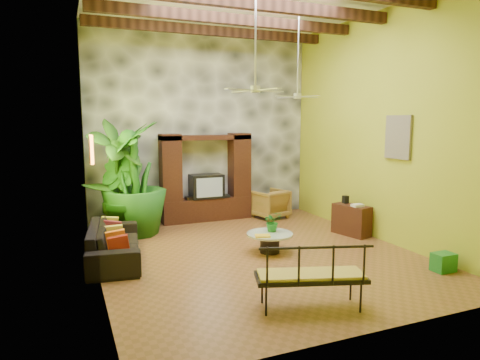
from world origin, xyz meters
name	(u,v)px	position (x,y,z in m)	size (l,w,h in m)	color
ground	(255,253)	(0.00, 0.00, 0.00)	(7.00, 7.00, 0.00)	brown
back_wall	(201,126)	(0.00, 3.50, 2.50)	(6.00, 0.02, 5.00)	#A0AB26
left_wall	(92,129)	(-3.00, 0.00, 2.50)	(0.02, 7.00, 5.00)	#A0AB26
right_wall	(380,127)	(3.00, 0.00, 2.50)	(0.02, 7.00, 5.00)	#A0AB26
stone_accent_wall	(202,126)	(0.00, 3.44, 2.50)	(5.98, 0.10, 4.98)	#3E4046
ceiling_beams	(257,4)	(0.00, 0.00, 4.78)	(5.95, 5.36, 0.22)	#3D2013
entertainment_center	(206,184)	(0.00, 3.14, 0.97)	(2.40, 0.55, 2.30)	black
ceiling_fan_front	(255,78)	(-0.20, -0.40, 3.40)	(1.28, 1.28, 1.86)	silver
ceiling_fan_back	(298,87)	(1.60, 1.20, 3.40)	(1.28, 1.28, 1.86)	silver
wall_art_mask	(91,149)	(-2.96, 1.00, 2.10)	(0.06, 0.32, 0.55)	gold
wall_art_painting	(398,137)	(2.96, -0.60, 2.30)	(0.06, 0.70, 0.90)	#26618E
sofa	(114,243)	(-2.65, 0.66, 0.34)	(2.34, 0.91, 0.68)	black
wicker_armchair	(270,204)	(1.68, 2.72, 0.39)	(0.83, 0.85, 0.78)	olive
tall_plant_a	(118,178)	(-2.32, 2.49, 1.34)	(1.42, 0.96, 2.69)	#2A641A
tall_plant_b	(121,196)	(-2.31, 2.32, 0.94)	(1.04, 0.84, 1.89)	#1D6119
tall_plant_c	(134,179)	(-1.99, 2.39, 1.31)	(1.47, 1.47, 2.63)	#1D5917
coffee_table	(270,240)	(0.30, -0.05, 0.26)	(0.93, 0.93, 0.40)	black
centerpiece_plant	(273,221)	(0.42, 0.07, 0.61)	(0.37, 0.32, 0.41)	#1C6B21
yellow_tray	(263,236)	(0.05, -0.23, 0.42)	(0.29, 0.21, 0.03)	gold
iron_bench	(314,273)	(-0.32, -2.65, 0.54)	(1.64, 1.02, 0.57)	black
side_console	(351,220)	(2.65, 0.43, 0.35)	(0.39, 0.88, 0.70)	#3A2412
green_bin	(443,262)	(2.65, -2.20, 0.16)	(0.37, 0.28, 0.33)	#1B6835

